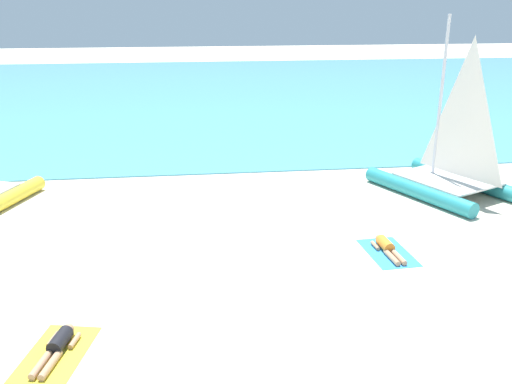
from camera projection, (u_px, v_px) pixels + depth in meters
ground_plane at (239, 176)px, 21.48m from camera, size 120.00×120.00×0.00m
ocean_water at (212, 92)px, 40.56m from camera, size 120.00×40.00×0.05m
sailboat_teal at (447, 169)px, 19.35m from camera, size 4.57×5.37×5.96m
towel_left at (57, 354)px, 10.79m from camera, size 1.49×2.09×0.01m
sunbather_left at (57, 346)px, 10.81m from camera, size 0.73×1.56×0.30m
towel_right at (388, 253)px, 15.05m from camera, size 1.22×1.97×0.01m
sunbather_right at (387, 247)px, 15.07m from camera, size 0.57×1.57×0.30m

